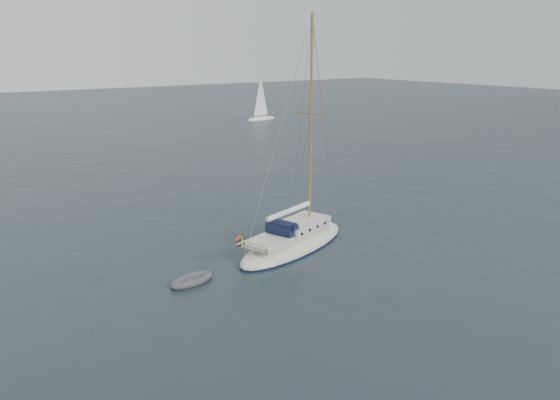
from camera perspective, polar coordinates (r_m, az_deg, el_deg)
ground at (r=30.91m, az=1.72°, el=-7.13°), size 300.00×300.00×0.00m
sailboat at (r=33.64m, az=1.45°, el=-3.21°), size 10.25×3.07×14.60m
dinghy at (r=29.35m, az=-9.22°, el=-8.26°), size 2.59×1.17×0.37m
distant_yacht_b at (r=95.85m, az=-2.03°, el=10.50°), size 6.26×3.34×8.30m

